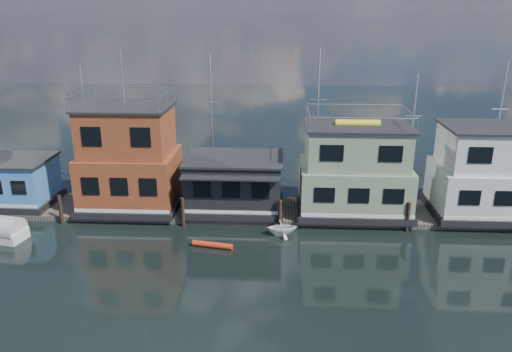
# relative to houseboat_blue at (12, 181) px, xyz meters

# --- Properties ---
(ground) EXTENTS (160.00, 160.00, 0.00)m
(ground) POSITION_rel_houseboat_blue_xyz_m (18.00, -12.00, -2.21)
(ground) COLOR black
(ground) RESTS_ON ground
(dock) EXTENTS (48.00, 5.00, 0.40)m
(dock) POSITION_rel_houseboat_blue_xyz_m (18.00, 0.00, -2.01)
(dock) COLOR #595147
(dock) RESTS_ON ground
(houseboat_blue) EXTENTS (6.40, 4.90, 3.66)m
(houseboat_blue) POSITION_rel_houseboat_blue_xyz_m (0.00, 0.00, 0.00)
(houseboat_blue) COLOR black
(houseboat_blue) RESTS_ON dock
(houseboat_red) EXTENTS (7.40, 5.90, 11.86)m
(houseboat_red) POSITION_rel_houseboat_blue_xyz_m (9.50, 0.00, 1.90)
(houseboat_red) COLOR black
(houseboat_red) RESTS_ON dock
(houseboat_dark) EXTENTS (7.40, 6.10, 4.06)m
(houseboat_dark) POSITION_rel_houseboat_blue_xyz_m (17.50, -0.02, 0.21)
(houseboat_dark) COLOR black
(houseboat_dark) RESTS_ON dock
(houseboat_green) EXTENTS (8.40, 5.90, 7.03)m
(houseboat_green) POSITION_rel_houseboat_blue_xyz_m (26.50, 0.00, 1.34)
(houseboat_green) COLOR black
(houseboat_green) RESTS_ON dock
(houseboat_white) EXTENTS (8.40, 5.90, 6.66)m
(houseboat_white) POSITION_rel_houseboat_blue_xyz_m (36.50, 0.00, 1.33)
(houseboat_white) COLOR black
(houseboat_white) RESTS_ON dock
(pilings) EXTENTS (42.28, 0.28, 2.20)m
(pilings) POSITION_rel_houseboat_blue_xyz_m (17.67, -2.80, -1.11)
(pilings) COLOR #2D2116
(pilings) RESTS_ON ground
(background_masts) EXTENTS (36.40, 0.16, 12.00)m
(background_masts) POSITION_rel_houseboat_blue_xyz_m (22.76, 6.00, 3.35)
(background_masts) COLOR silver
(background_masts) RESTS_ON ground
(red_kayak) EXTENTS (2.76, 0.90, 0.40)m
(red_kayak) POSITION_rel_houseboat_blue_xyz_m (16.58, -6.11, -2.00)
(red_kayak) COLOR red
(red_kayak) RESTS_ON ground
(dinghy_white) EXTENTS (2.54, 2.28, 1.19)m
(dinghy_white) POSITION_rel_houseboat_blue_xyz_m (21.14, -3.92, -1.61)
(dinghy_white) COLOR white
(dinghy_white) RESTS_ON ground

